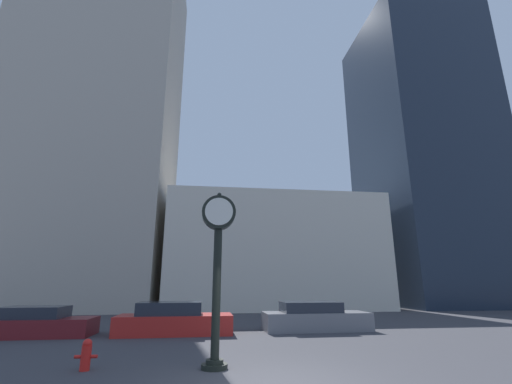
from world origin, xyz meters
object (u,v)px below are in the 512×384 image
at_px(car_grey, 315,318).
at_px(fire_hydrant_near, 86,354).
at_px(street_clock, 218,249).
at_px(car_maroon, 37,324).
at_px(car_red, 174,320).

relative_size(car_grey, fire_hydrant_near, 6.63).
relative_size(street_clock, car_maroon, 1.07).
xyz_separation_m(street_clock, car_maroon, (-7.06, 6.32, -2.48)).
bearing_deg(street_clock, car_maroon, 138.15).
bearing_deg(fire_hydrant_near, car_grey, 39.78).
height_order(car_red, fire_hydrant_near, car_red).
bearing_deg(fire_hydrant_near, car_red, 76.06).
height_order(car_maroon, car_grey, car_grey).
relative_size(street_clock, car_grey, 0.94).
distance_m(street_clock, car_grey, 8.49).
xyz_separation_m(car_maroon, car_red, (5.41, -0.05, 0.06)).
relative_size(car_maroon, car_grey, 0.89).
distance_m(car_maroon, car_red, 5.41).
xyz_separation_m(street_clock, fire_hydrant_near, (-3.15, 0.23, -2.60)).
relative_size(street_clock, fire_hydrant_near, 6.25).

